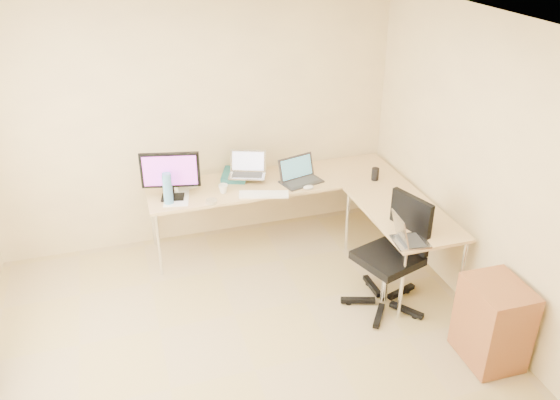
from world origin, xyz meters
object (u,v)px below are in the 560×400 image
object	(u,v)px
laptop_black	(302,171)
water_bottle	(168,189)
desk_return	(400,244)
keyboard	(264,194)
cabinet	(493,322)
laptop_return	(412,231)
desk_fan	(178,173)
desk_main	(275,211)
mug	(223,189)
monitor	(171,176)
office_chair	(388,259)
laptop_center	(247,165)

from	to	relation	value
laptop_black	water_bottle	bearing A→B (deg)	166.78
desk_return	keyboard	distance (m)	1.42
cabinet	laptop_return	bearing A→B (deg)	117.18
keyboard	desk_fan	distance (m)	0.90
desk_main	laptop_black	size ratio (longest dim) A/B	6.42
desk_main	mug	size ratio (longest dim) A/B	27.62
monitor	keyboard	bearing A→B (deg)	-1.18
desk_fan	mug	bearing A→B (deg)	-7.76
laptop_return	mug	bearing A→B (deg)	48.68
desk_fan	laptop_return	world-z (taller)	desk_fan
desk_fan	office_chair	world-z (taller)	desk_fan
laptop_return	water_bottle	bearing A→B (deg)	59.82
laptop_center	mug	bearing A→B (deg)	-125.03
desk_return	water_bottle	world-z (taller)	water_bottle
laptop_center	office_chair	bearing A→B (deg)	-37.34
laptop_center	desk_fan	world-z (taller)	desk_fan
monitor	keyboard	distance (m)	0.93
keyboard	laptop_return	xyz separation A→B (m)	(0.96, -1.22, 0.10)
mug	laptop_return	size ratio (longest dim) A/B	0.29
desk_main	laptop_return	size ratio (longest dim) A/B	7.93
water_bottle	desk_return	bearing A→B (deg)	-21.09
keyboard	cabinet	bearing A→B (deg)	-39.18
desk_main	laptop_return	world-z (taller)	laptop_return
desk_main	laptop_center	bearing A→B (deg)	163.68
monitor	water_bottle	distance (m)	0.14
mug	laptop_center	bearing A→B (deg)	33.94
mug	water_bottle	bearing A→B (deg)	-173.01
laptop_center	laptop_black	size ratio (longest dim) A/B	0.90
keyboard	desk_fan	xyz separation A→B (m)	(-0.77, 0.43, 0.15)
monitor	keyboard	size ratio (longest dim) A/B	1.16
keyboard	water_bottle	xyz separation A→B (m)	(-0.92, 0.11, 0.15)
laptop_black	laptop_center	bearing A→B (deg)	142.58
mug	office_chair	bearing A→B (deg)	-46.42
keyboard	office_chair	size ratio (longest dim) A/B	0.46
desk_main	desk_fan	distance (m)	1.12
desk_main	keyboard	xyz separation A→B (m)	(-0.20, -0.30, 0.38)
keyboard	cabinet	xyz separation A→B (m)	(1.33, -1.97, -0.38)
keyboard	desk_return	bearing A→B (deg)	-13.99
keyboard	monitor	bearing A→B (deg)	-176.68
monitor	laptop_center	world-z (taller)	monitor
laptop_center	laptop_black	distance (m)	0.57
desk_fan	cabinet	bearing A→B (deg)	-23.88
laptop_center	monitor	bearing A→B (deg)	-147.09
water_bottle	cabinet	size ratio (longest dim) A/B	0.45
laptop_black	cabinet	distance (m)	2.36
keyboard	office_chair	bearing A→B (deg)	-35.78
desk_fan	cabinet	distance (m)	3.23
desk_return	keyboard	world-z (taller)	keyboard
desk_return	laptop_black	bearing A→B (deg)	129.73
laptop_center	cabinet	distance (m)	2.79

